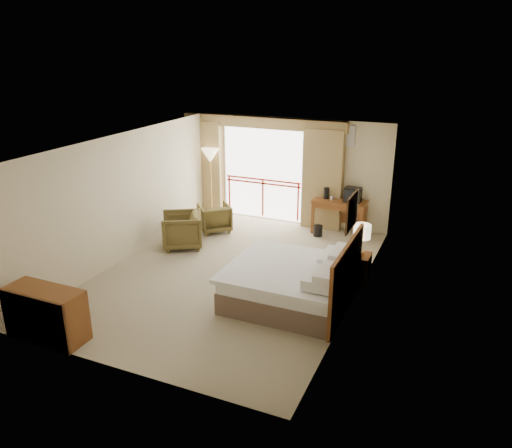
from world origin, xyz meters
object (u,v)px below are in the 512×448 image
at_px(dresser, 46,314).
at_px(table_lamp, 362,232).
at_px(desk, 340,207).
at_px(floor_lamp, 210,158).
at_px(bed, 293,282).
at_px(wastebasket, 318,231).
at_px(side_table, 189,221).
at_px(nightstand, 359,268).
at_px(armchair_near, 183,246).
at_px(armchair_far, 215,231).
at_px(tv, 353,195).

bearing_deg(dresser, table_lamp, 46.05).
xyz_separation_m(desk, floor_lamp, (-3.52, -0.10, 0.92)).
distance_m(bed, table_lamp, 1.72).
xyz_separation_m(wastebasket, side_table, (-2.86, -1.26, 0.24)).
height_order(side_table, floor_lamp, floor_lamp).
bearing_deg(floor_lamp, wastebasket, -6.83).
height_order(table_lamp, wastebasket, table_lamp).
bearing_deg(desk, dresser, -114.68).
height_order(nightstand, dresser, dresser).
bearing_deg(side_table, armchair_near, -73.19).
xyz_separation_m(table_lamp, side_table, (-4.31, 0.76, -0.65)).
xyz_separation_m(floor_lamp, dresser, (0.50, -6.38, -1.15)).
distance_m(side_table, dresser, 4.76).
relative_size(floor_lamp, dresser, 1.44).
height_order(desk, armchair_far, desk).
distance_m(desk, armchair_near, 3.93).
xyz_separation_m(wastebasket, floor_lamp, (-3.12, 0.37, 1.44)).
bearing_deg(bed, armchair_far, 138.56).
height_order(table_lamp, tv, tv).
bearing_deg(wastebasket, bed, -80.95).
relative_size(desk, floor_lamp, 0.70).
xyz_separation_m(armchair_far, armchair_near, (-0.20, -1.22, 0.00)).
relative_size(tv, armchair_far, 0.52).
bearing_deg(desk, floor_lamp, -178.10).
relative_size(armchair_near, floor_lamp, 0.48).
bearing_deg(side_table, table_lamp, -10.01).
bearing_deg(bed, nightstand, 53.62).
height_order(wastebasket, dresser, dresser).
bearing_deg(side_table, dresser, -87.08).
bearing_deg(side_table, bed, -31.30).
bearing_deg(tv, side_table, -158.45).
xyz_separation_m(bed, wastebasket, (-0.53, 3.32, -0.24)).
xyz_separation_m(desk, tv, (0.30, -0.06, 0.36)).
height_order(armchair_near, floor_lamp, floor_lamp).
distance_m(tv, armchair_far, 3.50).
distance_m(tv, armchair_near, 4.21).
relative_size(armchair_far, floor_lamp, 0.41).
bearing_deg(wastebasket, side_table, -156.24).
distance_m(desk, tv, 0.47).
relative_size(bed, nightstand, 3.67).
relative_size(table_lamp, armchair_near, 0.66).
relative_size(table_lamp, wastebasket, 2.15).
relative_size(desk, tv, 3.32).
distance_m(nightstand, armchair_near, 4.14).
bearing_deg(armchair_far, armchair_near, 38.06).
bearing_deg(armchair_far, side_table, 14.05).
bearing_deg(table_lamp, armchair_near, 178.11).
bearing_deg(nightstand, armchair_far, 158.96).
bearing_deg(nightstand, dresser, -137.35).
distance_m(armchair_near, floor_lamp, 2.79).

